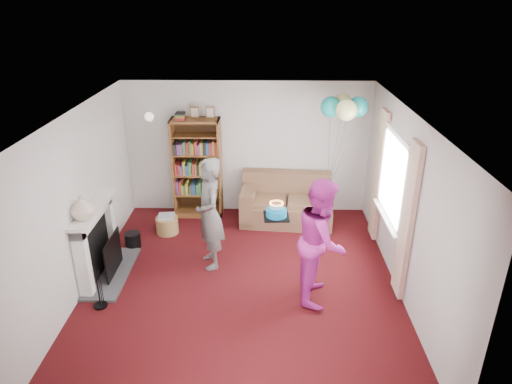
{
  "coord_description": "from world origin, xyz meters",
  "views": [
    {
      "loc": [
        0.32,
        -5.59,
        3.94
      ],
      "look_at": [
        0.19,
        0.6,
        1.2
      ],
      "focal_mm": 32.0,
      "sensor_mm": 36.0,
      "label": 1
    }
  ],
  "objects_px": {
    "sofa": "(286,203)",
    "person_magenta": "(322,240)",
    "person_striped": "(210,214)",
    "bookcase": "(198,169)",
    "birthday_cake": "(276,213)"
  },
  "relations": [
    {
      "from": "birthday_cake",
      "to": "sofa",
      "type": "bearing_deg",
      "value": 83.04
    },
    {
      "from": "sofa",
      "to": "person_magenta",
      "type": "relative_size",
      "value": 0.94
    },
    {
      "from": "person_striped",
      "to": "person_magenta",
      "type": "bearing_deg",
      "value": 46.78
    },
    {
      "from": "person_magenta",
      "to": "sofa",
      "type": "bearing_deg",
      "value": 19.09
    },
    {
      "from": "bookcase",
      "to": "sofa",
      "type": "bearing_deg",
      "value": -8.0
    },
    {
      "from": "sofa",
      "to": "person_striped",
      "type": "xyz_separation_m",
      "value": [
        -1.23,
        -1.55,
        0.55
      ]
    },
    {
      "from": "person_striped",
      "to": "person_magenta",
      "type": "height_order",
      "value": "person_magenta"
    },
    {
      "from": "sofa",
      "to": "person_magenta",
      "type": "xyz_separation_m",
      "value": [
        0.36,
        -2.32,
        0.55
      ]
    },
    {
      "from": "bookcase",
      "to": "person_striped",
      "type": "distance_m",
      "value": 1.84
    },
    {
      "from": "person_magenta",
      "to": "person_striped",
      "type": "bearing_deg",
      "value": 74.6
    },
    {
      "from": "sofa",
      "to": "person_magenta",
      "type": "height_order",
      "value": "person_magenta"
    },
    {
      "from": "bookcase",
      "to": "person_striped",
      "type": "relative_size",
      "value": 1.19
    },
    {
      "from": "bookcase",
      "to": "person_magenta",
      "type": "bearing_deg",
      "value": -51.62
    },
    {
      "from": "birthday_cake",
      "to": "person_magenta",
      "type": "bearing_deg",
      "value": -27.84
    },
    {
      "from": "bookcase",
      "to": "birthday_cake",
      "type": "distance_m",
      "value": 2.65
    }
  ]
}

